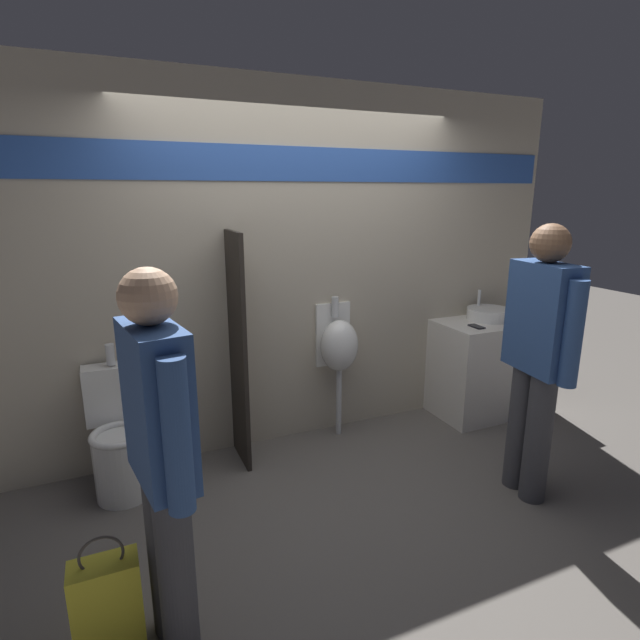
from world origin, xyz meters
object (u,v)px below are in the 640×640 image
Objects in this scene: toilet at (120,441)px; person_with_lanyard at (162,453)px; cell_phone at (477,327)px; shopping_bag at (108,606)px; sink_basin at (488,314)px; urinal_near_counter at (339,346)px; person_in_vest at (538,352)px.

person_with_lanyard reaches higher than toilet.
cell_phone is 2.82m from toilet.
shopping_bag is (-2.89, -1.15, -0.62)m from cell_phone.
sink_basin is 3.20m from person_with_lanyard.
person_with_lanyard reaches higher than urinal_near_counter.
person_in_vest reaches higher than person_with_lanyard.
urinal_near_counter is at bearing 176.03° from sink_basin.
sink_basin reaches higher than toilet.
toilet is 2.71m from person_in_vest.
person_in_vest is at bearing -110.66° from cell_phone.
person_with_lanyard is at bearing 102.97° from person_in_vest.
person_in_vest is (-0.63, -1.13, 0.07)m from sink_basin.
sink_basin is 0.64× the size of shopping_bag.
urinal_near_counter is at bearing 38.53° from person_in_vest.
cell_phone is 0.08× the size of person_in_vest.
shopping_bag is (-2.52, -0.18, -0.74)m from person_in_vest.
urinal_near_counter is 0.65× the size of person_in_vest.
toilet is at bearing -178.98° from sink_basin.
person_with_lanyard reaches higher than shopping_bag.
cell_phone is 2.89m from person_with_lanyard.
urinal_near_counter is at bearing 38.78° from shopping_bag.
toilet is 0.58× the size of person_with_lanyard.
sink_basin reaches higher than shopping_bag.
cell_phone reaches higher than shopping_bag.
person_with_lanyard is (0.15, -1.33, 0.56)m from toilet.
toilet is at bearing 72.55° from person_in_vest.
shopping_bag is at bearing -157.32° from sink_basin.
urinal_near_counter reaches higher than shopping_bag.
sink_basin is at bearing -22.20° from person_in_vest.
person_with_lanyard reaches higher than cell_phone.
sink_basin is 0.31m from cell_phone.
toilet is at bearing 85.00° from shopping_bag.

